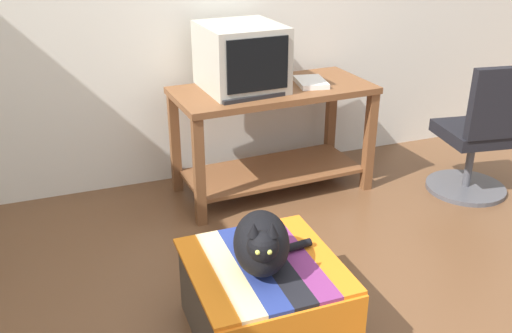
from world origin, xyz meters
name	(u,v)px	position (x,y,z in m)	size (l,w,h in m)	color
desk	(273,122)	(0.45, 1.60, 0.48)	(1.28, 0.64, 0.71)	brown
tv_monitor	(241,58)	(0.25, 1.65, 0.91)	(0.49, 0.53, 0.40)	#BCB7A8
keyboard	(250,95)	(0.24, 1.46, 0.72)	(0.40, 0.15, 0.02)	black
book	(311,82)	(0.69, 1.57, 0.73)	(0.17, 0.26, 0.03)	white
ottoman_with_blanket	(263,299)	(-0.13, 0.29, 0.19)	(0.63, 0.66, 0.37)	#4C4238
cat	(262,243)	(-0.15, 0.25, 0.49)	(0.43, 0.40, 0.29)	black
office_chair	(479,139)	(1.66, 1.07, 0.39)	(0.52, 0.52, 0.89)	#4C4C51
pen	(311,80)	(0.73, 1.65, 0.72)	(0.01, 0.01, 0.14)	black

